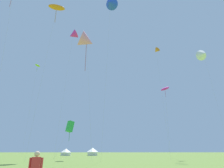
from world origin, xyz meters
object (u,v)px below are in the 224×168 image
(kite_magenta_parafoil, at_px, (165,89))
(kite_lime_parafoil, at_px, (37,66))
(kite_orange_parafoil, at_px, (57,8))
(kite_orange_delta, at_px, (156,51))
(kite_magenta_delta, at_px, (73,35))
(kite_white_delta, at_px, (203,54))
(kite_green_box, at_px, (70,127))
(festival_tent_left, at_px, (66,152))
(festival_tent_center, at_px, (93,151))
(kite_blue_delta, at_px, (111,3))
(kite_pink_delta, at_px, (87,41))

(kite_magenta_parafoil, relative_size, kite_lime_parafoil, 0.48)
(kite_orange_parafoil, bearing_deg, kite_magenta_parafoil, 3.70)
(kite_orange_delta, xyz_separation_m, kite_orange_parafoil, (-27.65, -20.05, -0.55))
(kite_magenta_delta, height_order, kite_white_delta, kite_magenta_delta)
(kite_magenta_delta, distance_m, kite_orange_parafoil, 12.01)
(kite_green_box, relative_size, festival_tent_left, 1.98)
(kite_white_delta, xyz_separation_m, festival_tent_left, (-40.31, 29.38, -24.06))
(kite_white_delta, bearing_deg, kite_magenta_parafoil, -151.87)
(kite_white_delta, distance_m, festival_tent_left, 55.38)
(kite_orange_delta, height_order, kite_magenta_parafoil, kite_orange_delta)
(kite_lime_parafoil, xyz_separation_m, festival_tent_center, (18.01, 15.59, -26.87))
(kite_magenta_parafoil, bearing_deg, kite_green_box, 173.58)
(kite_blue_delta, distance_m, festival_tent_left, 52.52)
(kite_blue_delta, relative_size, festival_tent_left, 9.63)
(kite_white_delta, xyz_separation_m, kite_blue_delta, (-24.26, -8.43, 8.67))
(kite_pink_delta, distance_m, kite_lime_parafoil, 33.44)
(kite_orange_delta, xyz_separation_m, kite_white_delta, (8.91, -11.49, -7.65))
(kite_magenta_parafoil, relative_size, kite_magenta_delta, 0.40)
(kite_blue_delta, height_order, festival_tent_center, kite_blue_delta)
(kite_magenta_parafoil, distance_m, kite_white_delta, 19.11)
(kite_orange_delta, distance_m, kite_magenta_delta, 27.47)
(kite_white_delta, distance_m, kite_green_box, 37.84)
(kite_white_delta, relative_size, kite_pink_delta, 1.17)
(kite_orange_delta, distance_m, kite_lime_parafoil, 40.02)
(kite_green_box, bearing_deg, kite_orange_delta, 35.08)
(kite_pink_delta, bearing_deg, kite_orange_parafoil, 154.85)
(kite_magenta_parafoil, height_order, kite_orange_parafoil, kite_orange_parafoil)
(kite_orange_delta, distance_m, kite_orange_parafoil, 34.16)
(kite_green_box, relative_size, kite_blue_delta, 0.21)
(kite_green_box, bearing_deg, kite_white_delta, 8.64)
(festival_tent_center, bearing_deg, kite_white_delta, -43.85)
(kite_orange_delta, xyz_separation_m, kite_magenta_delta, (-26.22, -8.16, 0.31))
(kite_blue_delta, bearing_deg, kite_pink_delta, -140.11)
(kite_magenta_parafoil, relative_size, kite_white_delta, 0.52)
(kite_orange_parafoil, bearing_deg, kite_pink_delta, -25.15)
(kite_magenta_parafoil, relative_size, kite_pink_delta, 0.60)
(kite_orange_delta, bearing_deg, kite_magenta_delta, -162.71)
(kite_magenta_delta, distance_m, festival_tent_center, 41.40)
(kite_orange_delta, height_order, kite_blue_delta, kite_blue_delta)
(kite_orange_parafoil, relative_size, festival_tent_center, 7.97)
(kite_orange_parafoil, height_order, festival_tent_center, kite_orange_parafoil)
(kite_white_delta, relative_size, festival_tent_center, 6.49)
(kite_orange_delta, bearing_deg, kite_blue_delta, -127.60)
(kite_blue_delta, distance_m, kite_pink_delta, 14.05)
(kite_orange_parafoil, xyz_separation_m, festival_tent_center, (5.98, 37.94, -31.00))
(kite_green_box, distance_m, festival_tent_left, 35.55)
(kite_blue_delta, bearing_deg, kite_green_box, 156.16)
(festival_tent_left, xyz_separation_m, festival_tent_center, (9.73, 0.00, 0.16))
(kite_magenta_delta, bearing_deg, kite_orange_delta, 17.29)
(kite_pink_delta, height_order, festival_tent_left, kite_pink_delta)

